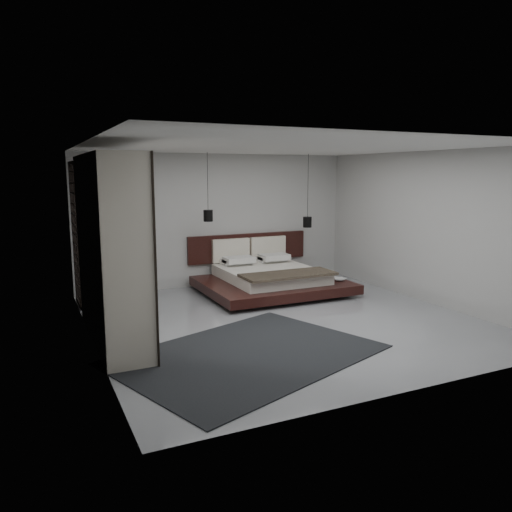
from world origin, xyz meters
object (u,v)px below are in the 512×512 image
bed (269,278)px  lattice_screen (76,235)px  rug (248,354)px  pendant_right (307,222)px  pendant_left (208,215)px  wardrobe (110,249)px

bed → lattice_screen: bearing=171.5°
rug → lattice_screen: bearing=115.5°
bed → rug: bearing=-121.1°
pendant_right → rug: pendant_right is taller
bed → rug: (-1.88, -3.12, -0.28)m
lattice_screen → pendant_right: (4.78, -0.10, 0.05)m
bed → rug: bed is taller
pendant_left → rug: pendant_left is taller
lattice_screen → pendant_left: size_ratio=1.92×
lattice_screen → rug: (1.75, -3.66, -1.29)m
lattice_screen → pendant_left: pendant_left is taller
pendant_left → bed: bearing=-21.0°
wardrobe → rug: size_ratio=0.81×
bed → pendant_left: (-1.14, 0.44, 1.28)m
pendant_left → wardrobe: (-2.24, -2.15, -0.24)m
lattice_screen → wardrobe: wardrobe is taller
lattice_screen → pendant_right: bearing=-1.2°
pendant_left → wardrobe: size_ratio=0.50×
pendant_left → wardrobe: bearing=-136.2°
bed → wardrobe: bearing=-153.2°
wardrobe → lattice_screen: bearing=96.4°
rug → pendant_right: bearing=49.6°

